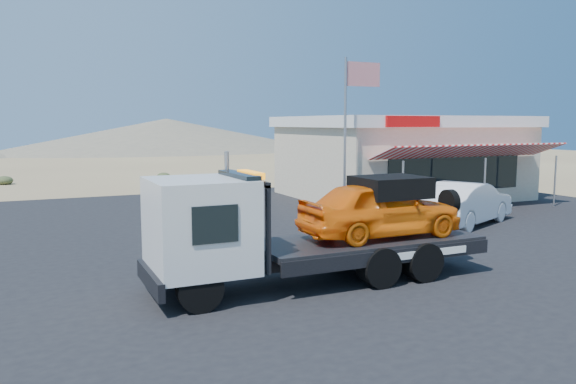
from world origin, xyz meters
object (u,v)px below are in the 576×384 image
object	(u,v)px
white_sedan	(466,203)
jerky_store	(400,156)
tow_truck	(313,223)
flagpole	(351,119)

from	to	relation	value
white_sedan	jerky_store	size ratio (longest dim) A/B	0.45
tow_truck	jerky_store	size ratio (longest dim) A/B	0.74
white_sedan	flagpole	size ratio (longest dim) A/B	0.77
white_sedan	flagpole	distance (m)	5.18
white_sedan	flagpole	world-z (taller)	flagpole
tow_truck	white_sedan	world-z (taller)	tow_truck
white_sedan	jerky_store	world-z (taller)	jerky_store
white_sedan	tow_truck	bearing A→B (deg)	93.28
jerky_store	flagpole	distance (m)	7.36
white_sedan	flagpole	xyz separation A→B (m)	(-3.00, 2.98, 2.98)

